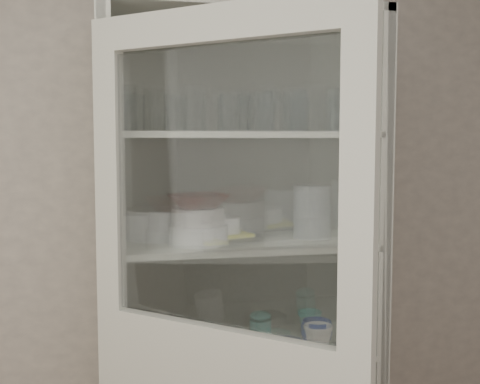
{
  "coord_description": "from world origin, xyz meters",
  "views": [
    {
      "loc": [
        -0.24,
        -0.9,
        1.63
      ],
      "look_at": [
        0.2,
        1.27,
        1.44
      ],
      "focal_mm": 45.0,
      "sensor_mm": 36.0,
      "label": 1
    }
  ],
  "objects_px": {
    "pantry_cabinet": "(237,319)",
    "white_ramekin": "(223,225)",
    "goblet_3": "(336,109)",
    "mug_white": "(318,338)",
    "mug_teal": "(310,322)",
    "plate_stack_back": "(157,224)",
    "terracotta_bowl": "(198,201)",
    "yellow_trivet": "(223,234)",
    "goblet_2": "(272,109)",
    "teal_jar": "(260,328)",
    "white_canister": "(155,332)",
    "goblet_0": "(126,111)",
    "glass_platter": "(223,238)",
    "cream_bowl": "(198,216)",
    "measuring_cups": "(222,345)",
    "goblet_1": "(249,112)",
    "plate_stack_front": "(198,234)",
    "mug_blue": "(317,333)",
    "grey_bowl_stack": "(312,211)"
  },
  "relations": [
    {
      "from": "terracotta_bowl",
      "to": "grey_bowl_stack",
      "type": "bearing_deg",
      "value": 6.8
    },
    {
      "from": "cream_bowl",
      "to": "measuring_cups",
      "type": "distance_m",
      "value": 0.49
    },
    {
      "from": "goblet_1",
      "to": "cream_bowl",
      "type": "distance_m",
      "value": 0.46
    },
    {
      "from": "plate_stack_back",
      "to": "goblet_2",
      "type": "bearing_deg",
      "value": 4.02
    },
    {
      "from": "goblet_0",
      "to": "white_canister",
      "type": "distance_m",
      "value": 0.82
    },
    {
      "from": "goblet_2",
      "to": "grey_bowl_stack",
      "type": "relative_size",
      "value": 0.91
    },
    {
      "from": "grey_bowl_stack",
      "to": "teal_jar",
      "type": "bearing_deg",
      "value": 173.39
    },
    {
      "from": "terracotta_bowl",
      "to": "yellow_trivet",
      "type": "height_order",
      "value": "terracotta_bowl"
    },
    {
      "from": "goblet_3",
      "to": "mug_white",
      "type": "xyz_separation_m",
      "value": [
        -0.15,
        -0.24,
        -0.84
      ]
    },
    {
      "from": "pantry_cabinet",
      "to": "goblet_0",
      "type": "relative_size",
      "value": 13.54
    },
    {
      "from": "white_ramekin",
      "to": "white_canister",
      "type": "relative_size",
      "value": 1.03
    },
    {
      "from": "white_canister",
      "to": "goblet_0",
      "type": "bearing_deg",
      "value": 136.11
    },
    {
      "from": "goblet_1",
      "to": "mug_blue",
      "type": "xyz_separation_m",
      "value": [
        0.23,
        -0.15,
        -0.83
      ]
    },
    {
      "from": "goblet_3",
      "to": "measuring_cups",
      "type": "distance_m",
      "value": 1.01
    },
    {
      "from": "white_ramekin",
      "to": "mug_teal",
      "type": "xyz_separation_m",
      "value": [
        0.37,
        0.08,
        -0.41
      ]
    },
    {
      "from": "goblet_3",
      "to": "goblet_0",
      "type": "bearing_deg",
      "value": -179.13
    },
    {
      "from": "teal_jar",
      "to": "plate_stack_back",
      "type": "bearing_deg",
      "value": 169.08
    },
    {
      "from": "goblet_0",
      "to": "plate_stack_front",
      "type": "relative_size",
      "value": 0.72
    },
    {
      "from": "cream_bowl",
      "to": "mug_white",
      "type": "bearing_deg",
      "value": -10.52
    },
    {
      "from": "cream_bowl",
      "to": "mug_blue",
      "type": "height_order",
      "value": "cream_bowl"
    },
    {
      "from": "grey_bowl_stack",
      "to": "white_canister",
      "type": "bearing_deg",
      "value": 179.2
    },
    {
      "from": "goblet_3",
      "to": "pantry_cabinet",
      "type": "bearing_deg",
      "value": -174.48
    },
    {
      "from": "pantry_cabinet",
      "to": "teal_jar",
      "type": "xyz_separation_m",
      "value": [
        0.08,
        -0.05,
        -0.03
      ]
    },
    {
      "from": "measuring_cups",
      "to": "plate_stack_back",
      "type": "bearing_deg",
      "value": 145.42
    },
    {
      "from": "white_canister",
      "to": "plate_stack_back",
      "type": "bearing_deg",
      "value": 78.68
    },
    {
      "from": "teal_jar",
      "to": "pantry_cabinet",
      "type": "bearing_deg",
      "value": 151.1
    },
    {
      "from": "goblet_1",
      "to": "teal_jar",
      "type": "relative_size",
      "value": 1.51
    },
    {
      "from": "plate_stack_front",
      "to": "white_ramekin",
      "type": "height_order",
      "value": "white_ramekin"
    },
    {
      "from": "goblet_3",
      "to": "cream_bowl",
      "type": "bearing_deg",
      "value": -164.34
    },
    {
      "from": "mug_blue",
      "to": "measuring_cups",
      "type": "distance_m",
      "value": 0.36
    },
    {
      "from": "goblet_1",
      "to": "cream_bowl",
      "type": "relative_size",
      "value": 0.78
    },
    {
      "from": "mug_blue",
      "to": "mug_teal",
      "type": "xyz_separation_m",
      "value": [
        0.02,
        0.14,
        -0.0
      ]
    },
    {
      "from": "glass_platter",
      "to": "white_ramekin",
      "type": "distance_m",
      "value": 0.05
    },
    {
      "from": "mug_white",
      "to": "measuring_cups",
      "type": "relative_size",
      "value": 0.98
    },
    {
      "from": "goblet_0",
      "to": "mug_blue",
      "type": "relative_size",
      "value": 1.31
    },
    {
      "from": "mug_blue",
      "to": "plate_stack_back",
      "type": "bearing_deg",
      "value": 176.42
    },
    {
      "from": "grey_bowl_stack",
      "to": "mug_blue",
      "type": "height_order",
      "value": "grey_bowl_stack"
    },
    {
      "from": "mug_white",
      "to": "measuring_cups",
      "type": "distance_m",
      "value": 0.35
    },
    {
      "from": "goblet_3",
      "to": "mug_white",
      "type": "height_order",
      "value": "goblet_3"
    },
    {
      "from": "plate_stack_front",
      "to": "measuring_cups",
      "type": "xyz_separation_m",
      "value": [
        0.09,
        -0.0,
        -0.41
      ]
    },
    {
      "from": "plate_stack_back",
      "to": "measuring_cups",
      "type": "bearing_deg",
      "value": -34.58
    },
    {
      "from": "goblet_3",
      "to": "plate_stack_back",
      "type": "xyz_separation_m",
      "value": [
        -0.71,
        -0.01,
        -0.44
      ]
    },
    {
      "from": "terracotta_bowl",
      "to": "yellow_trivet",
      "type": "bearing_deg",
      "value": 28.66
    },
    {
      "from": "pantry_cabinet",
      "to": "white_ramekin",
      "type": "distance_m",
      "value": 0.39
    },
    {
      "from": "goblet_0",
      "to": "glass_platter",
      "type": "bearing_deg",
      "value": -15.5
    },
    {
      "from": "goblet_3",
      "to": "measuring_cups",
      "type": "bearing_deg",
      "value": -161.31
    },
    {
      "from": "plate_stack_back",
      "to": "glass_platter",
      "type": "height_order",
      "value": "plate_stack_back"
    },
    {
      "from": "goblet_2",
      "to": "white_ramekin",
      "type": "bearing_deg",
      "value": -149.78
    },
    {
      "from": "plate_stack_back",
      "to": "mug_teal",
      "type": "relative_size",
      "value": 2.47
    },
    {
      "from": "mug_blue",
      "to": "mug_white",
      "type": "xyz_separation_m",
      "value": [
        -0.02,
        -0.07,
        0.0
      ]
    }
  ]
}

